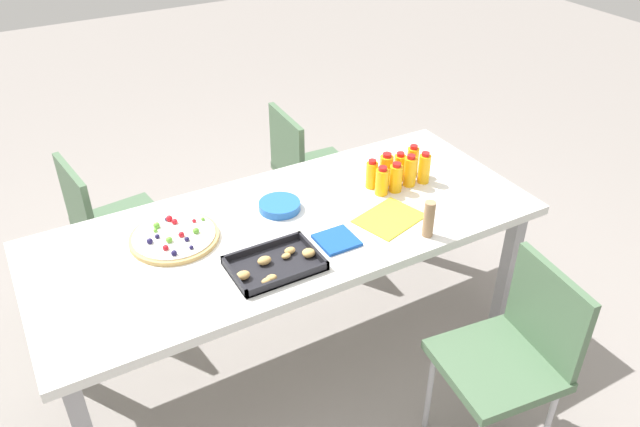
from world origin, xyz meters
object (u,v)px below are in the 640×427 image
fruit_pizza (174,237)px  cardboard_tube (429,219)px  snack_tray (276,264)px  juice_bottle_0 (413,161)px  napkin_stack (337,240)px  juice_bottle_1 (400,167)px  chair_far_left (514,350)px  juice_bottle_2 (386,169)px  chair_near_right (108,222)px  paper_folder (389,218)px  juice_bottle_3 (372,175)px  juice_bottle_5 (410,171)px  juice_bottle_6 (395,177)px  plate_stack (280,206)px  juice_bottle_7 (382,181)px  juice_bottle_4 (424,168)px  party_table (289,237)px  chair_near_left (307,167)px

fruit_pizza → cardboard_tube: (-0.88, 0.47, 0.06)m
snack_tray → cardboard_tube: size_ratio=2.17×
juice_bottle_0 → napkin_stack: size_ratio=0.98×
juice_bottle_1 → chair_far_left: bearing=83.1°
chair_far_left → snack_tray: (0.67, -0.60, 0.25)m
juice_bottle_2 → chair_near_right: bearing=-31.1°
napkin_stack → chair_near_right: bearing=-53.8°
juice_bottle_2 → paper_folder: 0.30m
juice_bottle_3 → paper_folder: (0.08, 0.25, -0.06)m
juice_bottle_5 → napkin_stack: bearing=22.9°
juice_bottle_6 → juice_bottle_3: bearing=-45.0°
juice_bottle_1 → juice_bottle_6: (0.08, 0.08, 0.00)m
fruit_pizza → paper_folder: fruit_pizza is taller
plate_stack → snack_tray: bearing=61.4°
juice_bottle_7 → juice_bottle_4: bearing=179.0°
juice_bottle_1 → juice_bottle_2: 0.08m
chair_near_right → plate_stack: chair_near_right is taller
fruit_pizza → snack_tray: 0.44m
juice_bottle_1 → juice_bottle_2: juice_bottle_2 is taller
juice_bottle_2 → fruit_pizza: size_ratio=0.43×
party_table → paper_folder: (-0.38, 0.17, 0.07)m
juice_bottle_1 → juice_bottle_0: bearing=-177.8°
juice_bottle_2 → cardboard_tube: size_ratio=0.97×
juice_bottle_4 → juice_bottle_5: bearing=-4.2°
party_table → juice_bottle_0: juice_bottle_0 is taller
juice_bottle_1 → juice_bottle_3: 0.15m
paper_folder → snack_tray: bearing=5.8°
juice_bottle_2 → fruit_pizza: 0.97m
juice_bottle_5 → cardboard_tube: bearing=64.3°
plate_stack → cardboard_tube: cardboard_tube is taller
chair_near_left → juice_bottle_5: juice_bottle_5 is taller
juice_bottle_3 → chair_near_right: bearing=-32.8°
juice_bottle_3 → paper_folder: juice_bottle_3 is taller
napkin_stack → cardboard_tube: size_ratio=0.97×
juice_bottle_6 → chair_near_right: bearing=-33.8°
party_table → juice_bottle_6: (-0.53, -0.00, 0.13)m
party_table → snack_tray: (0.17, 0.23, 0.08)m
juice_bottle_0 → juice_bottle_5: 0.10m
juice_bottle_6 → paper_folder: size_ratio=0.53×
juice_bottle_4 → fruit_pizza: 1.13m
party_table → juice_bottle_2: juice_bottle_2 is taller
juice_bottle_5 → plate_stack: 0.61m
party_table → juice_bottle_1: (-0.61, -0.08, 0.13)m
party_table → fruit_pizza: 0.46m
party_table → juice_bottle_6: 0.55m
juice_bottle_1 → juice_bottle_5: size_ratio=0.87×
juice_bottle_0 → juice_bottle_1: size_ratio=1.13×
juice_bottle_0 → juice_bottle_3: (0.23, 0.00, -0.01)m
juice_bottle_3 → juice_bottle_5: 0.17m
juice_bottle_5 → paper_folder: 0.30m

